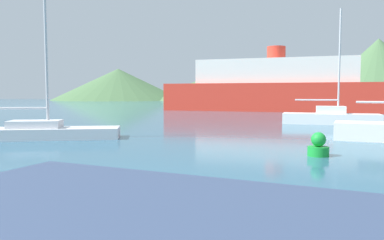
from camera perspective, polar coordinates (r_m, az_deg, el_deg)
name	(u,v)px	position (r m, az deg, el deg)	size (l,w,h in m)	color
sailboat_inner	(36,130)	(18.27, -22.73, -1.40)	(7.60, 3.44, 10.41)	silver
sailboat_middle	(330,117)	(26.36, 20.35, 0.43)	(6.32, 2.80, 7.50)	white
ferry_distant	(276,88)	(45.38, 12.63, 4.74)	(26.32, 13.44, 7.48)	red
buoy_marker	(318,146)	(12.98, 18.69, -3.80)	(0.68, 0.68, 0.79)	green
hill_west	(118,84)	(110.70, -11.17, 5.35)	(37.57, 37.57, 9.01)	#476B42
hill_central	(230,84)	(108.37, 5.85, 5.55)	(46.08, 46.08, 9.46)	#476B42
hill_east	(378,70)	(109.33, 26.45, 6.88)	(33.11, 33.11, 16.14)	#476B42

